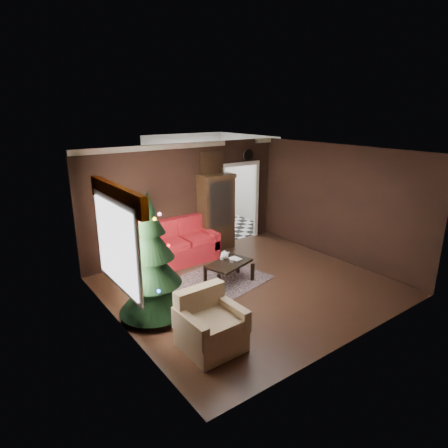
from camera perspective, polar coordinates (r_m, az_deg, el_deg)
floor at (r=8.16m, az=3.79°, el=-9.26°), size 5.50×5.50×0.00m
ceiling at (r=7.36m, az=4.22°, el=10.69°), size 5.50×5.50×0.00m
wall_back at (r=9.62m, az=-5.65°, el=3.68°), size 5.50×0.00×5.50m
wall_front at (r=6.06m, az=19.44°, el=-5.34°), size 5.50×0.00×5.50m
wall_left at (r=6.31m, az=-15.53°, el=-4.09°), size 0.00×5.50×5.50m
wall_right at (r=9.59m, az=16.69°, el=3.00°), size 0.00×5.50×5.50m
doorway at (r=10.64m, az=2.30°, el=3.11°), size 1.10×0.10×2.10m
left_window at (r=6.49m, az=-15.88°, el=-3.08°), size 0.05×1.60×1.40m
valance at (r=6.29m, az=-15.80°, el=4.10°), size 0.12×2.10×0.35m
kitchen_floor at (r=12.09m, az=-2.18°, el=-0.34°), size 3.00×3.00×0.00m
kitchen_window at (r=12.91m, az=-5.92°, el=8.45°), size 0.70×0.06×0.70m
rug at (r=8.29m, az=-1.28°, el=-8.73°), size 2.47×2.01×0.01m
loveseat at (r=9.30m, az=-6.19°, el=-2.58°), size 1.70×0.90×1.00m
curio_cabinet at (r=9.93m, az=-1.18°, el=1.51°), size 0.90×0.45×1.90m
floor_lamp at (r=8.62m, az=-11.40°, el=-2.11°), size 0.34×0.34×1.73m
christmas_tree at (r=6.73m, az=-10.80°, el=-5.63°), size 1.55×1.55×2.35m
armchair at (r=6.03m, az=-1.94°, el=-14.45°), size 0.91×0.91×0.92m
coffee_table at (r=8.22m, az=0.75°, el=-7.21°), size 1.10×0.84×0.44m
teapot at (r=8.30m, az=0.06°, el=-4.64°), size 0.24×0.24×0.18m
cup_a at (r=8.29m, az=-0.33°, el=-5.12°), size 0.08×0.08×0.07m
cup_b at (r=8.14m, az=1.16°, el=-5.55°), size 0.09×0.09×0.07m
book at (r=8.21m, az=1.27°, el=-4.64°), size 0.18×0.04×0.25m
wall_clock at (r=10.52m, az=3.64°, el=10.30°), size 0.32×0.32×0.06m
painting at (r=9.82m, az=-1.86°, el=9.08°), size 0.62×0.05×0.52m
kitchen_counter at (r=12.94m, az=-5.19°, el=2.84°), size 1.80×0.60×0.90m
kitchen_table at (r=11.58m, az=-2.60°, el=0.81°), size 0.70×0.70×0.75m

